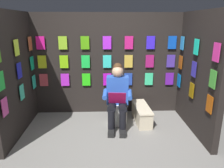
{
  "coord_description": "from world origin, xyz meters",
  "views": [
    {
      "loc": [
        0.06,
        2.73,
        1.9
      ],
      "look_at": [
        -0.07,
        -0.92,
        0.85
      ],
      "focal_mm": 34.59,
      "sensor_mm": 36.0,
      "label": 1
    }
  ],
  "objects": [
    {
      "name": "ground_plane",
      "position": [
        0.0,
        0.0,
        0.0
      ],
      "size": [
        30.0,
        30.0,
        0.0
      ],
      "primitive_type": "plane",
      "color": "gray"
    },
    {
      "name": "display_wall_back",
      "position": [
        -0.0,
        -1.72,
        1.05
      ],
      "size": [
        3.12,
        0.14,
        2.09
      ],
      "color": "black",
      "rests_on": "ground"
    },
    {
      "name": "display_wall_left",
      "position": [
        -1.56,
        -0.84,
        1.05
      ],
      "size": [
        0.14,
        1.68,
        2.09
      ],
      "color": "black",
      "rests_on": "ground"
    },
    {
      "name": "display_wall_right",
      "position": [
        1.56,
        -0.84,
        1.05
      ],
      "size": [
        0.14,
        1.68,
        2.09
      ],
      "color": "black",
      "rests_on": "ground"
    },
    {
      "name": "toilet",
      "position": [
        -0.19,
        -1.21,
        0.33
      ],
      "size": [
        0.42,
        0.57,
        0.77
      ],
      "rotation": [
        0.0,
        0.0,
        -0.08
      ],
      "color": "white",
      "rests_on": "ground"
    },
    {
      "name": "person_reading",
      "position": [
        -0.17,
        -0.98,
        0.6
      ],
      "size": [
        0.55,
        0.71,
        1.19
      ],
      "rotation": [
        0.0,
        0.0,
        -0.08
      ],
      "color": "blue",
      "rests_on": "ground"
    },
    {
      "name": "comic_longbox_near",
      "position": [
        -0.67,
        -1.17,
        0.16
      ],
      "size": [
        0.31,
        0.82,
        0.32
      ],
      "rotation": [
        0.0,
        0.0,
        0.06
      ],
      "color": "beige",
      "rests_on": "ground"
    }
  ]
}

